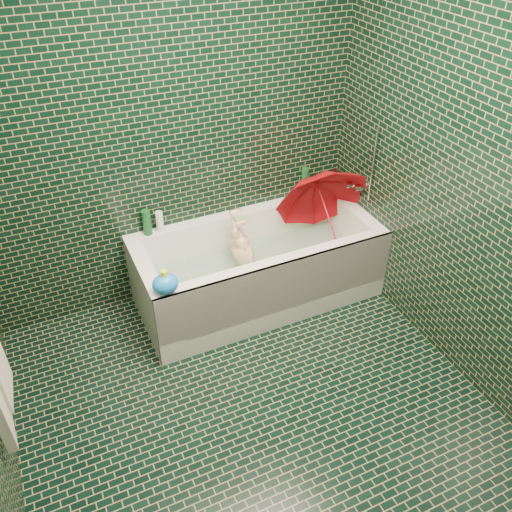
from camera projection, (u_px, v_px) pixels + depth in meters
name	position (u px, v px, depth m)	size (l,w,h in m)	color
floor	(262.00, 421.00, 3.14)	(2.80, 2.80, 0.00)	black
wall_back	(168.00, 129.00, 3.42)	(2.80, 2.80, 0.00)	black
wall_right	(487.00, 185.00, 2.83)	(2.80, 2.80, 0.00)	black
bathtub	(259.00, 275.00, 3.90)	(1.70, 0.75, 0.55)	white
bath_mat	(257.00, 279.00, 3.94)	(1.35, 0.47, 0.01)	#52D52A
water	(258.00, 263.00, 3.86)	(1.48, 0.53, 0.00)	silver
faucet	(362.00, 182.00, 3.85)	(0.18, 0.19, 0.55)	silver
child	(247.00, 262.00, 3.85)	(0.29, 0.19, 0.80)	#F0B996
umbrella	(327.00, 213.00, 3.83)	(0.66, 0.66, 0.58)	red
soap_bottle_a	(333.00, 189.00, 4.22)	(0.09, 0.09, 0.23)	white
soap_bottle_b	(333.00, 191.00, 4.20)	(0.08, 0.09, 0.19)	#441E71
soap_bottle_c	(321.00, 192.00, 4.18)	(0.13, 0.13, 0.17)	#154C20
bottle_right_tall	(305.00, 182.00, 4.07)	(0.06, 0.06, 0.23)	#154C20
bottle_right_pump	(335.00, 179.00, 4.16)	(0.05, 0.05, 0.19)	silver
bottle_left_tall	(147.00, 222.00, 3.66)	(0.06, 0.06, 0.18)	#154C20
bottle_left_short	(160.00, 221.00, 3.71)	(0.05, 0.05, 0.15)	white
rubber_duck	(314.00, 190.00, 4.13)	(0.11, 0.08, 0.09)	#FFFE1A
bath_toy	(165.00, 283.00, 3.18)	(0.19, 0.17, 0.16)	#197AE8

